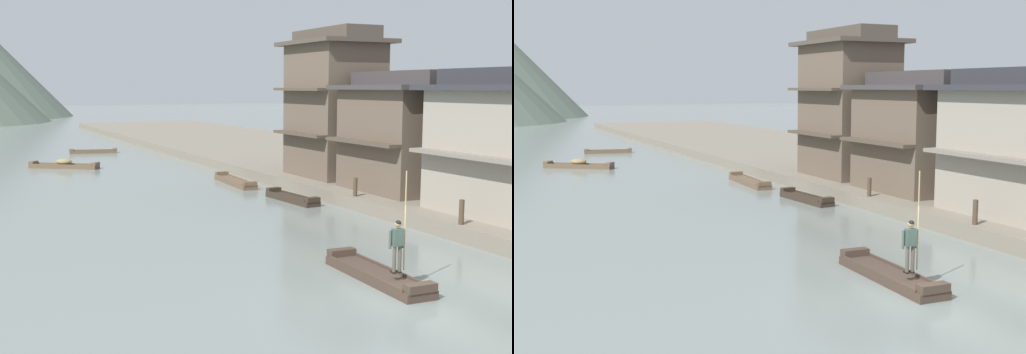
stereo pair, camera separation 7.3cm
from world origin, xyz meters
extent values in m
plane|color=gray|center=(0.00, 0.00, 0.00)|extent=(400.00, 400.00, 0.00)
cube|color=slate|center=(15.35, 30.00, 0.32)|extent=(18.00, 110.00, 0.64)
cube|color=#423328|center=(0.56, 1.88, 0.13)|extent=(1.23, 4.70, 0.27)
cube|color=#423328|center=(0.64, 4.06, 0.38)|extent=(0.97, 0.39, 0.24)
cube|color=#423328|center=(0.48, -0.30, 0.38)|extent=(0.97, 0.39, 0.24)
cube|color=#423328|center=(0.07, 1.90, 0.31)|extent=(0.23, 4.17, 0.08)
cube|color=#423328|center=(1.05, 1.86, 0.31)|extent=(0.23, 4.17, 0.08)
cube|color=black|center=(0.44, 0.90, 0.53)|extent=(0.12, 0.23, 0.05)
cylinder|color=#4C473D|center=(0.43, 0.86, 0.94)|extent=(0.11, 0.11, 0.78)
cube|color=black|center=(0.61, 0.88, 0.53)|extent=(0.12, 0.23, 0.05)
cylinder|color=#4C473D|center=(0.61, 0.84, 0.94)|extent=(0.11, 0.11, 0.78)
cube|color=#384C42|center=(0.52, 0.85, 1.59)|extent=(0.34, 0.23, 0.52)
cylinder|color=#384C42|center=(0.32, 0.93, 1.52)|extent=(0.08, 0.08, 0.56)
cylinder|color=#384C42|center=(0.74, 0.89, 1.52)|extent=(0.08, 0.08, 0.56)
sphere|color=#A37A5B|center=(0.52, 0.85, 1.99)|extent=(0.20, 0.20, 0.20)
sphere|color=black|center=(0.52, 0.84, 2.01)|extent=(0.18, 0.18, 0.18)
cylinder|color=tan|center=(0.83, 0.92, 2.04)|extent=(0.04, 0.04, 3.00)
cube|color=brown|center=(4.65, 22.66, 0.13)|extent=(1.19, 5.31, 0.26)
cube|color=brown|center=(4.77, 25.14, 0.37)|extent=(0.84, 0.40, 0.23)
cube|color=brown|center=(4.52, 20.18, 0.37)|extent=(0.84, 0.40, 0.23)
cube|color=brown|center=(4.23, 22.68, 0.30)|extent=(0.33, 4.77, 0.08)
cube|color=brown|center=(5.06, 22.64, 0.30)|extent=(0.33, 4.77, 0.08)
cube|color=#33281E|center=(4.93, 15.70, 0.13)|extent=(1.17, 4.12, 0.25)
cube|color=#33281E|center=(4.79, 17.58, 0.37)|extent=(0.80, 0.42, 0.23)
cube|color=#33281E|center=(5.08, 13.83, 0.37)|extent=(0.80, 0.42, 0.23)
cube|color=#33281E|center=(4.54, 15.67, 0.29)|extent=(0.35, 3.56, 0.08)
cube|color=#33281E|center=(5.32, 15.73, 0.29)|extent=(0.35, 3.56, 0.08)
cube|color=brown|center=(0.63, 45.91, 0.11)|extent=(4.27, 1.76, 0.21)
cube|color=brown|center=(-1.26, 46.30, 0.31)|extent=(0.52, 0.90, 0.19)
cube|color=brown|center=(2.52, 45.52, 0.31)|extent=(0.52, 0.90, 0.19)
cube|color=brown|center=(0.54, 45.49, 0.25)|extent=(3.60, 0.83, 0.08)
cube|color=brown|center=(0.72, 46.33, 0.25)|extent=(3.60, 0.83, 0.08)
cube|color=brown|center=(-3.62, 35.49, 0.13)|extent=(4.81, 3.80, 0.25)
cube|color=brown|center=(-5.63, 36.91, 0.37)|extent=(0.79, 0.91, 0.23)
cube|color=brown|center=(-1.62, 34.06, 0.37)|extent=(0.79, 0.91, 0.23)
cube|color=brown|center=(-3.87, 35.13, 0.29)|extent=(3.90, 2.80, 0.08)
cube|color=brown|center=(-3.37, 35.84, 0.29)|extent=(3.90, 2.80, 0.08)
ellipsoid|color=olive|center=(-3.62, 35.49, 0.49)|extent=(1.47, 1.39, 0.47)
cube|color=gray|center=(7.39, 5.14, 3.24)|extent=(0.70, 7.24, 0.16)
cube|color=brown|center=(10.57, 13.06, 3.24)|extent=(5.66, 5.67, 5.20)
cube|color=#4D4135|center=(7.39, 13.06, 3.24)|extent=(0.70, 5.67, 0.16)
cube|color=#3D3838|center=(10.57, 13.06, 5.96)|extent=(6.56, 6.57, 0.24)
cube|color=#3D3838|center=(10.57, 13.06, 6.43)|extent=(3.39, 6.57, 0.70)
cube|color=brown|center=(9.77, 19.50, 4.54)|extent=(4.05, 5.35, 7.80)
cube|color=#4D4135|center=(7.39, 19.50, 3.24)|extent=(0.70, 5.35, 0.16)
cube|color=#4D4135|center=(7.39, 19.50, 5.84)|extent=(0.70, 5.35, 0.16)
cube|color=#4C4238|center=(9.77, 19.50, 8.56)|extent=(4.95, 6.25, 0.24)
cube|color=#4C4238|center=(9.77, 19.50, 9.03)|extent=(2.43, 6.25, 0.70)
cylinder|color=#473828|center=(6.70, 4.97, 1.13)|extent=(0.20, 0.20, 0.98)
cylinder|color=#473828|center=(6.70, 12.42, 1.10)|extent=(0.20, 0.20, 0.92)
camera|label=1|loc=(-11.36, -14.73, 6.00)|focal=46.61mm
camera|label=2|loc=(-11.29, -14.76, 6.00)|focal=46.61mm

